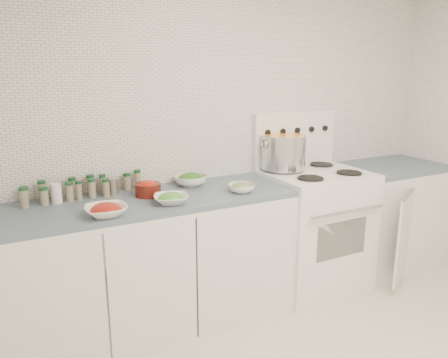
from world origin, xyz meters
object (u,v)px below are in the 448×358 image
at_px(stock_pot, 283,150).
at_px(bowl_snowpea, 171,199).
at_px(stove, 312,225).
at_px(bowl_tomato, 106,210).

xyz_separation_m(stock_pot, bowl_snowpea, (-1.04, -0.31, -0.16)).
height_order(stove, bowl_tomato, stove).
bearing_deg(bowl_snowpea, bowl_tomato, -172.93).
bearing_deg(stove, bowl_tomato, -172.86).
height_order(stove, bowl_snowpea, stove).
bearing_deg(bowl_tomato, bowl_snowpea, 7.07).
xyz_separation_m(stove, bowl_tomato, (-1.63, -0.20, 0.44)).
relative_size(stove, bowl_snowpea, 5.22).
xyz_separation_m(bowl_tomato, bowl_snowpea, (0.40, 0.05, -0.00)).
bearing_deg(bowl_tomato, stock_pot, 14.11).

